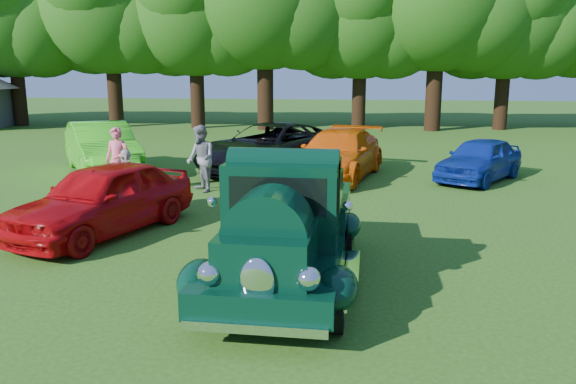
# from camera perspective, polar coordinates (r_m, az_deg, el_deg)

# --- Properties ---
(ground) EXTENTS (120.00, 120.00, 0.00)m
(ground) POSITION_cam_1_polar(r_m,az_deg,el_deg) (9.81, -2.20, -7.18)
(ground) COLOR #255113
(ground) RESTS_ON ground
(hero_pickup) EXTENTS (2.33, 5.00, 1.96)m
(hero_pickup) POSITION_cam_1_polar(r_m,az_deg,el_deg) (8.73, -0.19, -3.78)
(hero_pickup) COLOR black
(hero_pickup) RESTS_ON ground
(red_convertible) EXTENTS (2.95, 4.61, 1.46)m
(red_convertible) POSITION_cam_1_polar(r_m,az_deg,el_deg) (11.96, -18.31, -0.62)
(red_convertible) COLOR #AC070B
(red_convertible) RESTS_ON ground
(back_car_lime) EXTENTS (4.34, 5.06, 1.64)m
(back_car_lime) POSITION_cam_1_polar(r_m,az_deg,el_deg) (19.34, -18.39, 4.29)
(back_car_lime) COLOR green
(back_car_lime) RESTS_ON ground
(back_car_black) EXTENTS (4.95, 6.26, 1.58)m
(back_car_black) POSITION_cam_1_polar(r_m,az_deg,el_deg) (18.68, -1.83, 4.55)
(back_car_black) COLOR black
(back_car_black) RESTS_ON ground
(back_car_orange) EXTENTS (3.11, 5.42, 1.48)m
(back_car_orange) POSITION_cam_1_polar(r_m,az_deg,el_deg) (17.47, 5.09, 3.82)
(back_car_orange) COLOR #E75A08
(back_car_orange) RESTS_ON ground
(back_car_blue) EXTENTS (3.34, 4.07, 1.31)m
(back_car_blue) POSITION_cam_1_polar(r_m,az_deg,el_deg) (17.97, 18.89, 3.17)
(back_car_blue) COLOR navy
(back_car_blue) RESTS_ON ground
(spectator_pink) EXTENTS (0.67, 0.45, 1.81)m
(spectator_pink) POSITION_cam_1_polar(r_m,az_deg,el_deg) (15.77, -16.92, 3.06)
(spectator_pink) COLOR #ED617A
(spectator_pink) RESTS_ON ground
(spectator_grey) EXTENTS (1.10, 1.13, 1.83)m
(spectator_grey) POSITION_cam_1_polar(r_m,az_deg,el_deg) (15.54, -8.86, 3.36)
(spectator_grey) COLOR gray
(spectator_grey) RESTS_ON ground
(spectator_white) EXTENTS (0.60, 0.94, 1.48)m
(spectator_white) POSITION_cam_1_polar(r_m,az_deg,el_deg) (13.67, -16.11, 1.09)
(spectator_white) COLOR silver
(spectator_white) RESTS_ON ground
(tree_line) EXTENTS (62.61, 9.99, 12.39)m
(tree_line) POSITION_cam_1_polar(r_m,az_deg,el_deg) (32.72, 7.45, 18.40)
(tree_line) COLOR black
(tree_line) RESTS_ON ground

